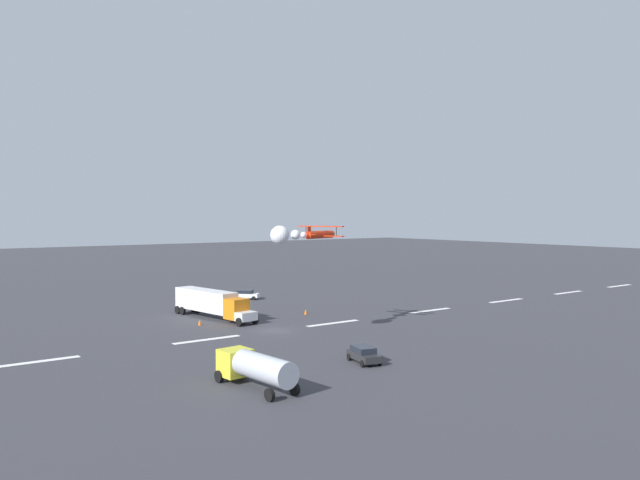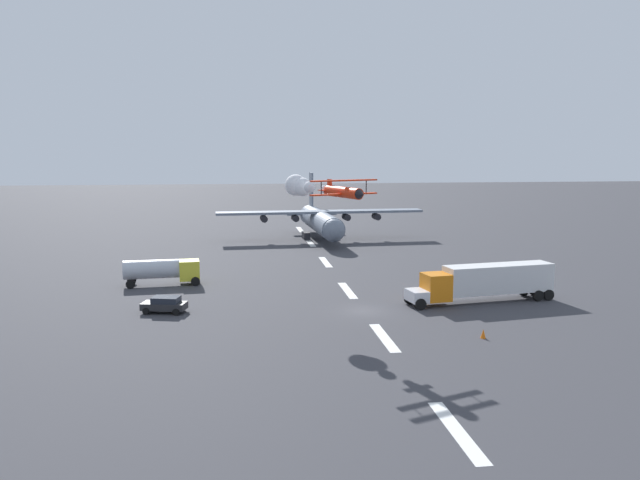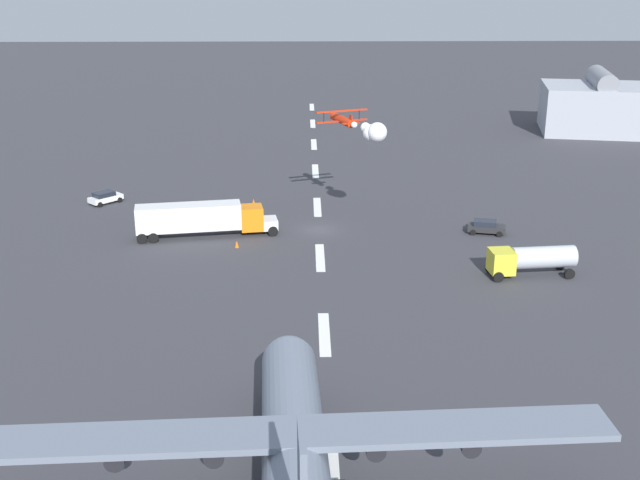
% 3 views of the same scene
% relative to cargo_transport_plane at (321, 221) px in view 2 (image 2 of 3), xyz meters
% --- Properties ---
extents(ground_plane, '(440.00, 440.00, 0.00)m').
position_rel_cargo_transport_plane_xyz_m(ground_plane, '(-47.25, 2.16, -3.22)').
color(ground_plane, '#38383D').
rests_on(ground_plane, ground).
extents(runway_stripe_3, '(8.00, 0.90, 0.01)m').
position_rel_cargo_transport_plane_xyz_m(runway_stripe_3, '(-73.73, 2.16, -3.22)').
color(runway_stripe_3, white).
rests_on(runway_stripe_3, ground).
extents(runway_stripe_4, '(8.00, 0.90, 0.01)m').
position_rel_cargo_transport_plane_xyz_m(runway_stripe_4, '(-56.08, 2.16, -3.22)').
color(runway_stripe_4, white).
rests_on(runway_stripe_4, ground).
extents(runway_stripe_5, '(8.00, 0.90, 0.01)m').
position_rel_cargo_transport_plane_xyz_m(runway_stripe_5, '(-38.42, 2.16, -3.22)').
color(runway_stripe_5, white).
rests_on(runway_stripe_5, ground).
extents(runway_stripe_6, '(8.00, 0.90, 0.01)m').
position_rel_cargo_transport_plane_xyz_m(runway_stripe_6, '(-20.76, 2.16, -3.22)').
color(runway_stripe_6, white).
rests_on(runway_stripe_6, ground).
extents(runway_stripe_7, '(8.00, 0.90, 0.01)m').
position_rel_cargo_transport_plane_xyz_m(runway_stripe_7, '(-3.10, 2.16, -3.22)').
color(runway_stripe_7, white).
rests_on(runway_stripe_7, ground).
extents(runway_stripe_8, '(8.00, 0.90, 0.01)m').
position_rel_cargo_transport_plane_xyz_m(runway_stripe_8, '(14.56, 2.16, -3.22)').
color(runway_stripe_8, white).
rests_on(runway_stripe_8, ground).
extents(cargo_transport_plane, '(24.61, 34.68, 10.82)m').
position_rel_cargo_transport_plane_xyz_m(cargo_transport_plane, '(0.00, 0.00, 0.00)').
color(cargo_transport_plane, slate).
rests_on(cargo_transport_plane, ground).
extents(stunt_biplane_red, '(12.03, 7.39, 2.06)m').
position_rel_cargo_transport_plane_xyz_m(stunt_biplane_red, '(-46.74, 7.06, 8.41)').
color(stunt_biplane_red, red).
extents(semi_truck_orange, '(5.19, 15.48, 3.70)m').
position_rel_cargo_transport_plane_xyz_m(semi_truck_orange, '(-45.27, -10.57, -1.09)').
color(semi_truck_orange, silver).
rests_on(semi_truck_orange, ground).
extents(fuel_tanker_truck, '(3.46, 8.45, 2.90)m').
position_rel_cargo_transport_plane_xyz_m(fuel_tanker_truck, '(-33.06, 22.14, -1.49)').
color(fuel_tanker_truck, yellow).
rests_on(fuel_tanker_truck, ground).
extents(airport_staff_sedan, '(2.78, 4.37, 1.52)m').
position_rel_cargo_transport_plane_xyz_m(airport_staff_sedan, '(-45.64, 20.65, -2.41)').
color(airport_staff_sedan, '#262628').
rests_on(airport_staff_sedan, ground).
extents(traffic_cone_near, '(0.44, 0.44, 0.75)m').
position_rel_cargo_transport_plane_xyz_m(traffic_cone_near, '(-57.28, -5.72, -2.85)').
color(traffic_cone_near, orange).
rests_on(traffic_cone_near, ground).
extents(traffic_cone_far, '(0.44, 0.44, 0.75)m').
position_rel_cargo_transport_plane_xyz_m(traffic_cone_far, '(-41.61, -6.55, -2.85)').
color(traffic_cone_far, orange).
rests_on(traffic_cone_far, ground).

